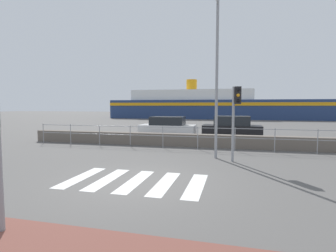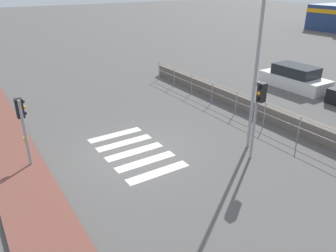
{
  "view_description": "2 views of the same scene",
  "coord_description": "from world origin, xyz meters",
  "px_view_note": "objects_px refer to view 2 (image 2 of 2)",
  "views": [
    {
      "loc": [
        2.64,
        -7.14,
        2.24
      ],
      "look_at": [
        0.37,
        2.0,
        1.5
      ],
      "focal_mm": 28.0,
      "sensor_mm": 36.0,
      "label": 1
    },
    {
      "loc": [
        10.09,
        -5.01,
        6.2
      ],
      "look_at": [
        0.76,
        1.0,
        1.2
      ],
      "focal_mm": 35.0,
      "sensor_mm": 36.0,
      "label": 2
    }
  ],
  "objects_px": {
    "traffic_light_near": "(22,119)",
    "parked_car_white": "(295,78)",
    "traffic_light_far": "(259,104)",
    "streetlamp": "(255,47)"
  },
  "relations": [
    {
      "from": "traffic_light_near",
      "to": "streetlamp",
      "type": "height_order",
      "value": "streetlamp"
    },
    {
      "from": "parked_car_white",
      "to": "traffic_light_far",
      "type": "bearing_deg",
      "value": -60.45
    },
    {
      "from": "traffic_light_near",
      "to": "parked_car_white",
      "type": "bearing_deg",
      "value": 93.4
    },
    {
      "from": "streetlamp",
      "to": "parked_car_white",
      "type": "height_order",
      "value": "streetlamp"
    },
    {
      "from": "traffic_light_near",
      "to": "parked_car_white",
      "type": "xyz_separation_m",
      "value": [
        -0.94,
        15.84,
        -1.26
      ]
    },
    {
      "from": "streetlamp",
      "to": "parked_car_white",
      "type": "bearing_deg",
      "value": 116.45
    },
    {
      "from": "traffic_light_far",
      "to": "streetlamp",
      "type": "height_order",
      "value": "streetlamp"
    },
    {
      "from": "traffic_light_near",
      "to": "parked_car_white",
      "type": "relative_size",
      "value": 0.6
    },
    {
      "from": "traffic_light_near",
      "to": "streetlamp",
      "type": "distance_m",
      "value": 8.45
    },
    {
      "from": "traffic_light_near",
      "to": "streetlamp",
      "type": "bearing_deg",
      "value": 66.9
    }
  ]
}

